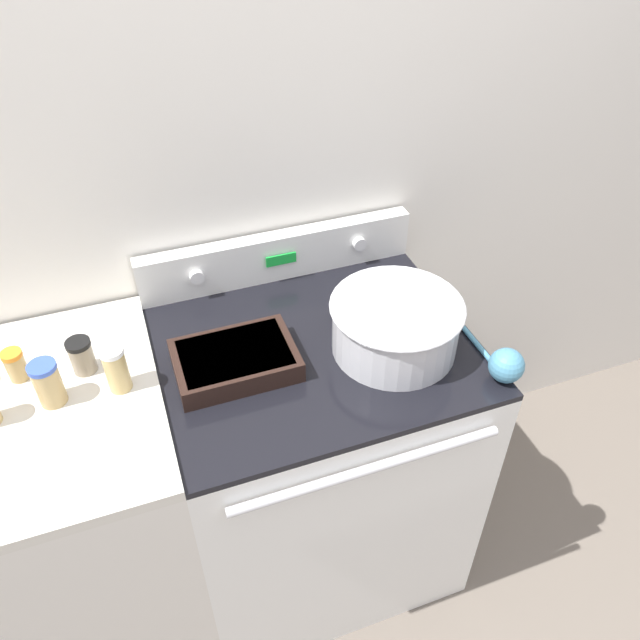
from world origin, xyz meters
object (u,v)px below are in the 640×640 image
mixing_bowl (396,324)px  ladle (504,363)px  casserole_dish (235,359)px  spice_jar_orange_cap (16,365)px  spice_jar_white_cap (116,369)px  spice_jar_blue_cap (48,383)px  spice_jar_black_cap (82,356)px

mixing_bowl → ladle: size_ratio=1.01×
casserole_dish → spice_jar_orange_cap: bearing=164.6°
spice_jar_white_cap → spice_jar_blue_cap: bearing=176.8°
casserole_dish → spice_jar_black_cap: size_ratio=3.23×
mixing_bowl → ladle: 0.28m
ladle → spice_jar_white_cap: size_ratio=2.74×
casserole_dish → spice_jar_blue_cap: size_ratio=2.56×
ladle → spice_jar_blue_cap: 1.07m
mixing_bowl → spice_jar_orange_cap: 0.93m
spice_jar_blue_cap → spice_jar_orange_cap: 0.13m
mixing_bowl → spice_jar_orange_cap: bearing=167.5°
spice_jar_blue_cap → spice_jar_orange_cap: size_ratio=1.41×
mixing_bowl → spice_jar_blue_cap: bearing=173.7°
spice_jar_white_cap → spice_jar_orange_cap: (-0.23, 0.12, -0.02)m
spice_jar_blue_cap → spice_jar_orange_cap: bearing=124.4°
ladle → spice_jar_black_cap: (-0.96, 0.36, 0.02)m
mixing_bowl → spice_jar_white_cap: 0.69m
spice_jar_white_cap → ladle: bearing=-16.8°
spice_jar_black_cap → spice_jar_orange_cap: size_ratio=1.12×
spice_jar_black_cap → ladle: bearing=-20.4°
casserole_dish → ladle: ladle is taller
spice_jar_white_cap → spice_jar_blue_cap: spice_jar_white_cap is taller
mixing_bowl → spice_jar_blue_cap: mixing_bowl is taller
spice_jar_blue_cap → spice_jar_black_cap: bearing=47.1°
spice_jar_white_cap → spice_jar_orange_cap: spice_jar_white_cap is taller
spice_jar_black_cap → mixing_bowl: bearing=-13.0°
spice_jar_white_cap → spice_jar_black_cap: 0.12m
spice_jar_black_cap → spice_jar_blue_cap: size_ratio=0.79×
ladle → spice_jar_white_cap: 0.93m
casserole_dish → spice_jar_black_cap: bearing=162.4°
spice_jar_black_cap → spice_jar_orange_cap: 0.15m
ladle → spice_jar_orange_cap: spice_jar_orange_cap is taller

